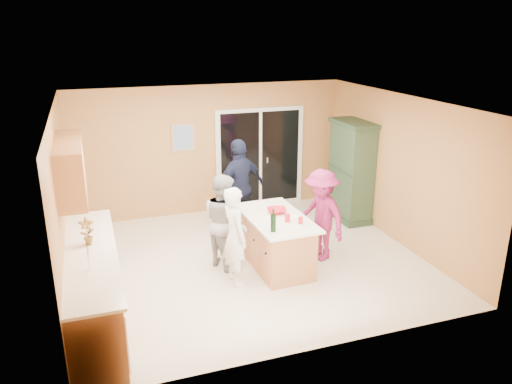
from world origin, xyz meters
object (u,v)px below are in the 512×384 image
object	(u,v)px
kitchen_island	(276,243)
woman_grey	(223,221)
green_hutch	(351,172)
woman_magenta	(321,215)
woman_navy	(240,188)
woman_white	(235,236)

from	to	relation	value
kitchen_island	woman_grey	size ratio (longest dim) A/B	1.08
green_hutch	kitchen_island	bearing A→B (deg)	-145.15
woman_magenta	kitchen_island	bearing A→B (deg)	-104.78
woman_magenta	green_hutch	bearing A→B (deg)	119.90
woman_grey	woman_navy	world-z (taller)	woman_navy
woman_white	woman_magenta	bearing A→B (deg)	-84.15
kitchen_island	green_hutch	bearing A→B (deg)	33.07
woman_grey	woman_navy	bearing A→B (deg)	-50.68
woman_navy	woman_magenta	distance (m)	1.70
woman_grey	woman_navy	size ratio (longest dim) A/B	0.85
green_hutch	woman_navy	distance (m)	2.29
kitchen_island	green_hutch	xyz separation A→B (m)	(2.14, 1.49, 0.56)
kitchen_island	woman_grey	bearing A→B (deg)	155.63
woman_grey	woman_white	bearing A→B (deg)	158.50
green_hutch	woman_white	bearing A→B (deg)	-148.25
woman_white	woman_magenta	size ratio (longest dim) A/B	0.99
kitchen_island	woman_white	xyz separation A→B (m)	(-0.77, -0.31, 0.36)
woman_white	woman_grey	size ratio (longest dim) A/B	0.99
woman_white	green_hutch	bearing A→B (deg)	-64.85
woman_white	woman_grey	distance (m)	0.63
kitchen_island	woman_navy	size ratio (longest dim) A/B	0.92
woman_white	woman_navy	bearing A→B (deg)	-26.19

